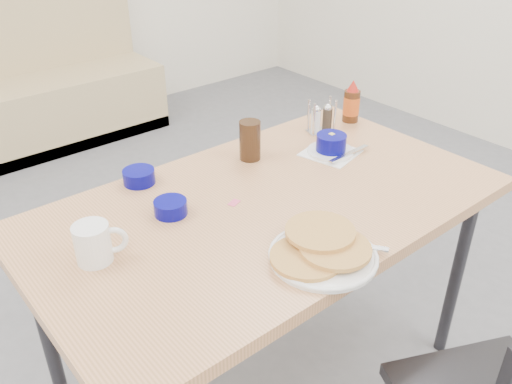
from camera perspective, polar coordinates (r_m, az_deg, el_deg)
booth_bench at (r=3.88m, az=-24.41°, el=9.08°), size 1.90×0.56×1.22m
dining_table at (r=1.63m, az=1.24°, el=-2.83°), size 1.40×0.80×0.76m
pancake_plate at (r=1.38m, az=6.96°, el=-6.11°), size 0.28×0.27×0.05m
coffee_mug at (r=1.39m, az=-16.64°, el=-5.14°), size 0.13×0.09×0.10m
grits_setting at (r=1.88m, az=7.93°, el=4.87°), size 0.22×0.21×0.07m
creamer_bowl at (r=1.72m, az=-12.21°, el=1.59°), size 0.10×0.10×0.04m
butter_bowl at (r=1.55m, az=-8.98°, el=-1.63°), size 0.09×0.09×0.04m
amber_tumbler at (r=1.81m, az=-0.64°, el=5.45°), size 0.08×0.08×0.13m
condiment_caddy at (r=2.04m, az=6.90°, el=7.48°), size 0.12×0.09×0.12m
syrup_bottle at (r=2.14m, az=10.02°, el=9.15°), size 0.06×0.06×0.16m
sugar_wrapper at (r=1.59m, az=-2.32°, el=-1.13°), size 0.04×0.04×0.00m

